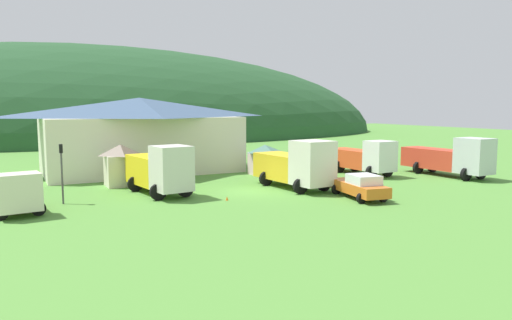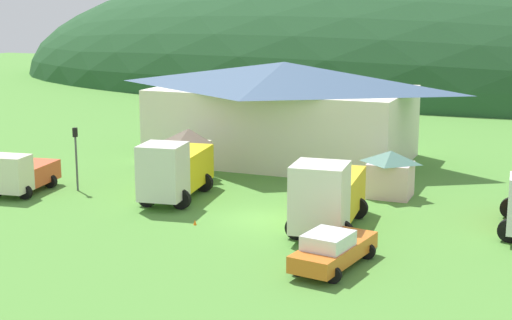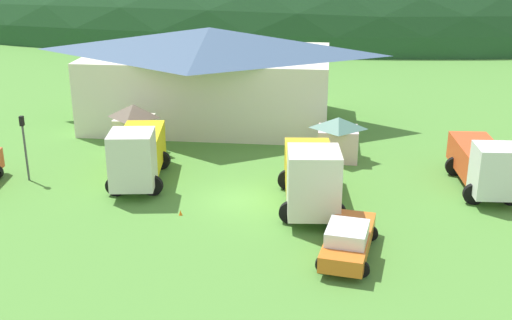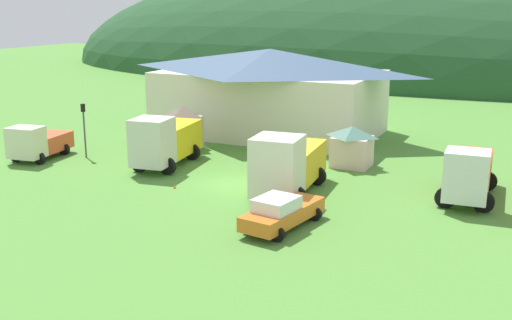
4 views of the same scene
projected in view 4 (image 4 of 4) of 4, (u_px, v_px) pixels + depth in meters
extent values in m
plane|color=#518C38|center=(231.00, 184.00, 37.37)|extent=(200.00, 200.00, 0.00)
ellipsoid|color=#234C28|center=(435.00, 71.00, 98.92)|extent=(132.70, 60.00, 35.99)
cube|color=silver|center=(270.00, 103.00, 51.28)|extent=(17.16, 10.52, 5.13)
pyramid|color=#3D5675|center=(270.00, 60.00, 50.43)|extent=(18.53, 11.37, 1.80)
cube|color=beige|center=(183.00, 133.00, 46.16)|extent=(2.26, 2.12, 2.39)
pyramid|color=#6B5B4C|center=(183.00, 111.00, 45.76)|extent=(2.44, 2.29, 0.84)
cube|color=beige|center=(352.00, 152.00, 41.14)|extent=(2.43, 2.17, 2.01)
pyramid|color=#4C7A6B|center=(352.00, 132.00, 40.81)|extent=(2.62, 2.35, 0.70)
cube|color=beige|center=(26.00, 142.00, 41.86)|extent=(2.39, 1.92, 2.09)
cube|color=black|center=(25.00, 136.00, 41.67)|extent=(1.34, 1.46, 0.67)
cube|color=#DB512D|center=(48.00, 142.00, 44.16)|extent=(2.58, 3.33, 1.15)
cylinder|color=black|center=(40.00, 158.00, 41.84)|extent=(0.80, 0.30, 0.80)
cylinder|color=black|center=(16.00, 156.00, 42.39)|extent=(0.80, 0.30, 0.80)
cylinder|color=black|center=(64.00, 149.00, 44.44)|extent=(0.80, 0.30, 0.80)
cylinder|color=black|center=(42.00, 147.00, 45.00)|extent=(0.80, 0.30, 0.80)
cube|color=silver|center=(152.00, 142.00, 39.21)|extent=(2.58, 2.63, 2.99)
cube|color=black|center=(151.00, 132.00, 38.94)|extent=(1.47, 2.02, 0.96)
cube|color=yellow|center=(175.00, 138.00, 42.43)|extent=(2.86, 4.63, 2.05)
cylinder|color=black|center=(167.00, 166.00, 39.29)|extent=(1.10, 0.30, 1.10)
cylinder|color=black|center=(139.00, 164.00, 39.86)|extent=(1.10, 0.30, 1.10)
cylinder|color=black|center=(192.00, 152.00, 43.00)|extent=(1.10, 0.30, 1.10)
cylinder|color=black|center=(166.00, 150.00, 43.57)|extent=(1.10, 0.30, 1.10)
cube|color=silver|center=(277.00, 166.00, 33.08)|extent=(2.69, 2.73, 3.17)
cube|color=black|center=(277.00, 154.00, 32.80)|extent=(1.50, 2.13, 1.02)
cube|color=gold|center=(296.00, 162.00, 36.53)|extent=(2.89, 4.92, 1.91)
cylinder|color=black|center=(296.00, 197.00, 33.11)|extent=(1.10, 0.30, 1.10)
cylinder|color=black|center=(258.00, 193.00, 33.83)|extent=(1.10, 0.30, 1.10)
cylinder|color=black|center=(317.00, 176.00, 37.05)|extent=(1.10, 0.30, 1.10)
cylinder|color=black|center=(282.00, 173.00, 37.77)|extent=(1.10, 0.30, 1.10)
cube|color=white|center=(466.00, 176.00, 32.25)|extent=(2.31, 2.14, 2.63)
cube|color=black|center=(467.00, 165.00, 32.02)|extent=(1.27, 1.68, 0.84)
cube|color=#E04C23|center=(470.00, 169.00, 35.46)|extent=(2.46, 4.96, 1.62)
cylinder|color=black|center=(484.00, 202.00, 32.23)|extent=(1.10, 0.30, 1.10)
cylinder|color=black|center=(445.00, 198.00, 32.93)|extent=(1.10, 0.30, 1.10)
cylinder|color=black|center=(487.00, 181.00, 35.96)|extent=(1.10, 0.30, 1.10)
cylinder|color=black|center=(453.00, 178.00, 36.66)|extent=(1.10, 0.30, 1.10)
cube|color=orange|center=(283.00, 214.00, 30.03)|extent=(2.63, 5.28, 0.70)
cube|color=silver|center=(276.00, 204.00, 29.38)|extent=(1.99, 2.27, 0.62)
cylinder|color=black|center=(278.00, 234.00, 28.31)|extent=(0.68, 0.24, 0.68)
cylinder|color=black|center=(249.00, 227.00, 29.18)|extent=(0.68, 0.24, 0.68)
cylinder|color=black|center=(315.00, 214.00, 31.05)|extent=(0.68, 0.24, 0.68)
cylinder|color=black|center=(288.00, 208.00, 31.92)|extent=(0.68, 0.24, 0.68)
cylinder|color=#4C4C51|center=(85.00, 135.00, 43.36)|extent=(0.12, 0.12, 3.25)
cube|color=black|center=(83.00, 108.00, 42.89)|extent=(0.20, 0.24, 0.55)
sphere|color=green|center=(84.00, 108.00, 43.00)|extent=(0.14, 0.14, 0.14)
cone|color=orange|center=(175.00, 188.00, 36.50)|extent=(0.36, 0.36, 0.54)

